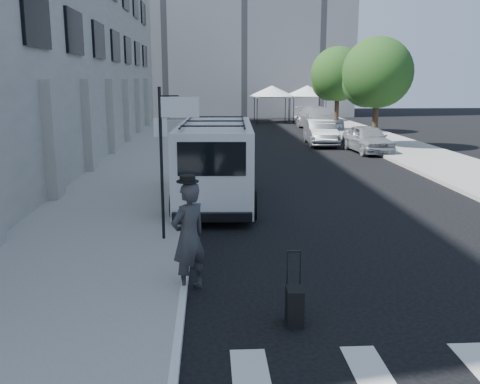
{
  "coord_description": "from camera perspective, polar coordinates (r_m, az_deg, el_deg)",
  "views": [
    {
      "loc": [
        -1.51,
        -8.93,
        3.84
      ],
      "look_at": [
        -0.82,
        2.92,
        1.3
      ],
      "focal_mm": 40.0,
      "sensor_mm": 36.0,
      "label": 1
    }
  ],
  "objects": [
    {
      "name": "ground",
      "position": [
        9.84,
        5.88,
        -10.96
      ],
      "size": [
        120.0,
        120.0,
        0.0
      ],
      "primitive_type": "plane",
      "color": "black",
      "rests_on": "ground"
    },
    {
      "name": "sidewalk_left",
      "position": [
        25.36,
        -9.51,
        3.36
      ],
      "size": [
        4.5,
        48.0,
        0.15
      ],
      "primitive_type": "cube",
      "color": "gray",
      "rests_on": "ground"
    },
    {
      "name": "sidewalk_right",
      "position": [
        31.01,
        16.56,
        4.59
      ],
      "size": [
        4.0,
        56.0,
        0.15
      ],
      "primitive_type": "cube",
      "color": "gray",
      "rests_on": "ground"
    },
    {
      "name": "sign_pole",
      "position": [
        12.22,
        -7.37,
        6.4
      ],
      "size": [
        1.03,
        0.07,
        3.5
      ],
      "color": "black",
      "rests_on": "sidewalk_left"
    },
    {
      "name": "tree_near",
      "position": [
        30.45,
        14.19,
        11.96
      ],
      "size": [
        3.8,
        3.83,
        6.03
      ],
      "color": "black",
      "rests_on": "ground"
    },
    {
      "name": "tree_far",
      "position": [
        39.13,
        10.2,
        12.08
      ],
      "size": [
        3.8,
        3.83,
        6.03
      ],
      "color": "black",
      "rests_on": "ground"
    },
    {
      "name": "tent_left",
      "position": [
        47.27,
        3.42,
        10.68
      ],
      "size": [
        4.0,
        4.0,
        3.2
      ],
      "color": "black",
      "rests_on": "ground"
    },
    {
      "name": "tent_right",
      "position": [
        48.24,
        7.19,
        10.63
      ],
      "size": [
        4.0,
        4.0,
        3.2
      ],
      "color": "black",
      "rests_on": "ground"
    },
    {
      "name": "businessman",
      "position": [
        9.73,
        -5.5,
        -4.83
      ],
      "size": [
        0.88,
        0.86,
        2.04
      ],
      "primitive_type": "imported",
      "rotation": [
        0.0,
        0.0,
        3.87
      ],
      "color": "#333436",
      "rests_on": "ground"
    },
    {
      "name": "briefcase",
      "position": [
        11.54,
        -5.12,
        -6.52
      ],
      "size": [
        0.26,
        0.46,
        0.34
      ],
      "primitive_type": "cube",
      "rotation": [
        0.0,
        0.0,
        0.33
      ],
      "color": "black",
      "rests_on": "ground"
    },
    {
      "name": "suitcase",
      "position": [
        8.69,
        5.83,
        -11.97
      ],
      "size": [
        0.27,
        0.42,
        1.16
      ],
      "rotation": [
        0.0,
        0.0,
        -0.03
      ],
      "color": "black",
      "rests_on": "ground"
    },
    {
      "name": "cargo_van",
      "position": [
        16.69,
        -2.59,
        3.22
      ],
      "size": [
        2.58,
        6.71,
        2.47
      ],
      "rotation": [
        0.0,
        0.0,
        -0.05
      ],
      "color": "silver",
      "rests_on": "ground"
    },
    {
      "name": "parked_car_a",
      "position": [
        28.89,
        13.45,
        5.54
      ],
      "size": [
        2.02,
        4.34,
        1.44
      ],
      "primitive_type": "imported",
      "rotation": [
        0.0,
        0.0,
        0.08
      ],
      "color": "#9C9FA4",
      "rests_on": "ground"
    },
    {
      "name": "parked_car_b",
      "position": [
        31.59,
        8.63,
        6.3
      ],
      "size": [
        1.82,
        4.57,
        1.48
      ],
      "primitive_type": "imported",
      "rotation": [
        0.0,
        0.0,
        -0.06
      ],
      "color": "slate",
      "rests_on": "ground"
    },
    {
      "name": "parked_car_c",
      "position": [
        41.2,
        8.39,
        7.78
      ],
      "size": [
        3.08,
        6.11,
        1.7
      ],
      "primitive_type": "imported",
      "rotation": [
        0.0,
        0.0,
        0.12
      ],
      "color": "#A6A9AE",
      "rests_on": "ground"
    }
  ]
}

